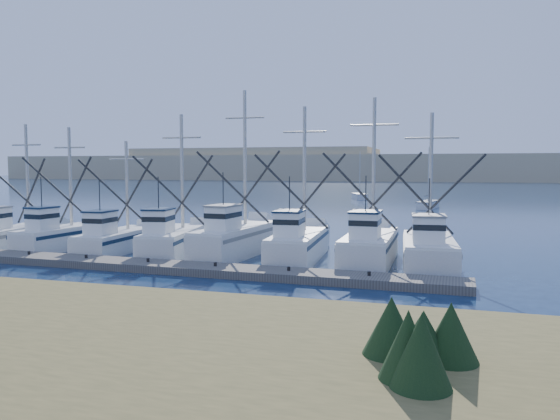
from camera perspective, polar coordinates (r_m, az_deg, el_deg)
The scene contains 6 objects.
ground at distance 22.14m, azimuth -0.63°, elevation -10.07°, with size 500.00×500.00×0.00m, color #0D203D.
floating_dock at distance 30.11m, azimuth -11.99°, elevation -5.82°, with size 31.54×2.10×0.42m, color #615C57.
dune_ridge at distance 230.56m, azimuth 14.90°, elevation 4.30°, with size 360.00×60.00×10.00m, color tan.
trawler_fleet at distance 33.84m, azimuth -5.77°, elevation -3.27°, with size 30.79×8.98×10.44m.
sailboat_near at distance 75.08m, azimuth 15.19°, elevation 0.54°, with size 2.92×6.53×8.10m.
sailboat_far at distance 93.38m, azimuth 8.29°, elevation 1.42°, with size 3.29×5.19×8.10m.
Camera 1 is at (6.28, -20.47, 5.61)m, focal length 35.00 mm.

